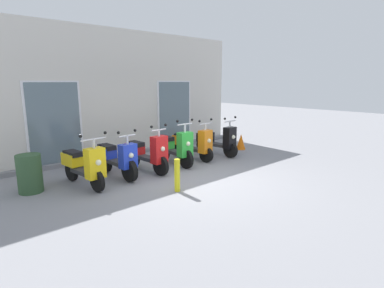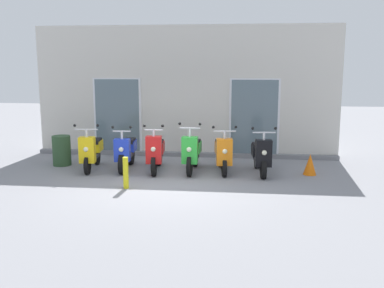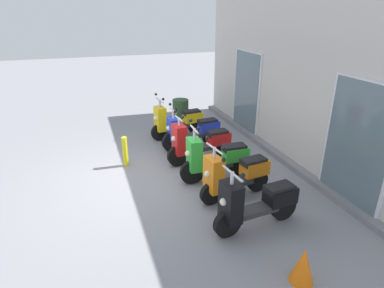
{
  "view_description": "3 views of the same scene",
  "coord_description": "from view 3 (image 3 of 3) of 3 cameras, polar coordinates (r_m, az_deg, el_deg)",
  "views": [
    {
      "loc": [
        -4.71,
        -5.19,
        2.29
      ],
      "look_at": [
        0.45,
        0.54,
        0.7
      ],
      "focal_mm": 28.64,
      "sensor_mm": 36.0,
      "label": 1
    },
    {
      "loc": [
        1.67,
        -9.52,
        2.68
      ],
      "look_at": [
        0.5,
        0.73,
        0.81
      ],
      "focal_mm": 41.02,
      "sensor_mm": 36.0,
      "label": 2
    },
    {
      "loc": [
        5.99,
        -1.12,
        3.34
      ],
      "look_at": [
        -0.28,
        1.0,
        0.56
      ],
      "focal_mm": 30.22,
      "sensor_mm": 36.0,
      "label": 3
    }
  ],
  "objects": [
    {
      "name": "ground_plane",
      "position": [
        6.95,
        -7.14,
        -6.17
      ],
      "size": [
        40.0,
        40.0,
        0.0
      ],
      "primitive_type": "plane",
      "color": "gray"
    },
    {
      "name": "storefront_facade",
      "position": [
        7.64,
        18.16,
        10.33
      ],
      "size": [
        8.92,
        0.5,
        3.82
      ],
      "color": "beige",
      "rests_on": "ground_plane"
    },
    {
      "name": "scooter_yellow",
      "position": [
        8.93,
        -2.72,
        4.17
      ],
      "size": [
        0.63,
        1.57,
        1.26
      ],
      "color": "black",
      "rests_on": "ground_plane"
    },
    {
      "name": "scooter_blue",
      "position": [
        8.2,
        0.02,
        2.2
      ],
      "size": [
        0.51,
        1.63,
        1.21
      ],
      "color": "black",
      "rests_on": "ground_plane"
    },
    {
      "name": "scooter_red",
      "position": [
        7.45,
        1.25,
        0.27
      ],
      "size": [
        0.51,
        1.64,
        1.27
      ],
      "color": "black",
      "rests_on": "ground_plane"
    },
    {
      "name": "scooter_green",
      "position": [
        6.66,
        4.05,
        -2.5
      ],
      "size": [
        0.56,
        1.57,
        1.32
      ],
      "color": "black",
      "rests_on": "ground_plane"
    },
    {
      "name": "scooter_orange",
      "position": [
        6.08,
        7.45,
        -5.4
      ],
      "size": [
        0.61,
        1.49,
        1.25
      ],
      "color": "black",
      "rests_on": "ground_plane"
    },
    {
      "name": "scooter_black",
      "position": [
        5.35,
        11.2,
        -10.19
      ],
      "size": [
        0.6,
        1.57,
        1.25
      ],
      "color": "black",
      "rests_on": "ground_plane"
    },
    {
      "name": "curb_bollard",
      "position": [
        7.48,
        -11.73,
        -1.32
      ],
      "size": [
        0.12,
        0.12,
        0.7
      ],
      "primitive_type": "cylinder",
      "color": "yellow",
      "rests_on": "ground_plane"
    },
    {
      "name": "traffic_cone",
      "position": [
        4.71,
        19.04,
        -19.64
      ],
      "size": [
        0.32,
        0.32,
        0.52
      ],
      "primitive_type": "cone",
      "color": "orange",
      "rests_on": "ground_plane"
    },
    {
      "name": "trash_bin",
      "position": [
        9.97,
        -2.02,
        5.6
      ],
      "size": [
        0.49,
        0.49,
        0.81
      ],
      "primitive_type": "cylinder",
      "color": "#2D4C2D",
      "rests_on": "ground_plane"
    }
  ]
}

